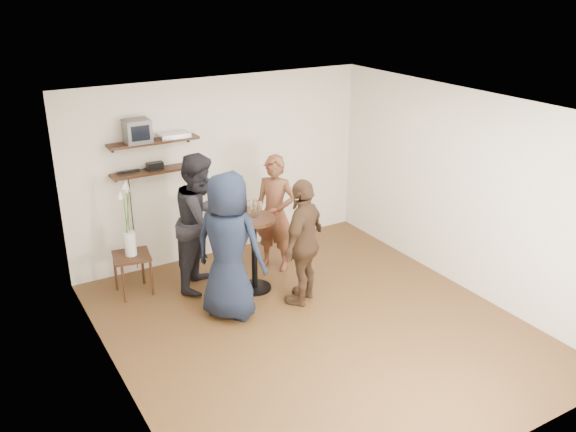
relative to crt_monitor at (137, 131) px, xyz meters
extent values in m
cube|color=#4D3018|center=(1.21, -2.38, -2.04)|extent=(4.50, 5.00, 0.04)
cube|color=white|center=(1.21, -2.38, 0.60)|extent=(4.50, 5.00, 0.04)
cube|color=silver|center=(1.21, 0.15, -0.72)|extent=(4.50, 0.04, 2.60)
cube|color=silver|center=(1.21, -4.89, -0.72)|extent=(4.50, 0.04, 2.60)
cube|color=silver|center=(-1.06, -2.38, -0.72)|extent=(0.04, 5.00, 2.60)
cube|color=silver|center=(3.48, -2.38, -0.72)|extent=(0.04, 5.00, 2.60)
cube|color=black|center=(0.21, 0.00, -0.17)|extent=(1.20, 0.25, 0.04)
cube|color=black|center=(0.21, 0.00, -0.57)|extent=(1.20, 0.25, 0.04)
cube|color=#59595B|center=(0.00, 0.00, 0.00)|extent=(0.32, 0.30, 0.30)
cube|color=silver|center=(0.49, 0.00, -0.12)|extent=(0.40, 0.24, 0.06)
cube|color=black|center=(0.20, 0.00, -0.50)|extent=(0.22, 0.10, 0.10)
cube|color=black|center=(-0.15, 0.05, -0.54)|extent=(0.30, 0.05, 0.03)
cube|color=black|center=(-0.36, -0.48, -1.49)|extent=(0.52, 0.52, 0.04)
cylinder|color=black|center=(-0.54, -0.66, -1.76)|extent=(0.04, 0.04, 0.51)
cylinder|color=black|center=(-0.18, -0.66, -1.76)|extent=(0.04, 0.04, 0.51)
cylinder|color=black|center=(-0.54, -0.30, -1.76)|extent=(0.04, 0.04, 0.51)
cylinder|color=black|center=(-0.18, -0.30, -1.76)|extent=(0.04, 0.04, 0.51)
cylinder|color=silver|center=(-0.36, -0.48, -1.31)|extent=(0.15, 0.15, 0.32)
cylinder|color=#366E1F|center=(-0.38, -0.48, -0.99)|extent=(0.01, 0.07, 0.58)
cone|color=white|center=(-0.42, -0.48, -0.64)|extent=(0.07, 0.09, 0.13)
cylinder|color=#366E1F|center=(-0.35, -0.47, -0.96)|extent=(0.04, 0.06, 0.64)
cone|color=white|center=(-0.32, -0.45, -0.57)|extent=(0.11, 0.13, 0.13)
cylinder|color=#366E1F|center=(-0.36, -0.50, -0.93)|extent=(0.10, 0.09, 0.70)
cone|color=white|center=(-0.36, -0.53, -0.51)|extent=(0.14, 0.13, 0.14)
cylinder|color=black|center=(1.04, -1.19, -1.02)|extent=(0.56, 0.56, 0.04)
cylinder|color=black|center=(1.04, -1.19, -1.51)|extent=(0.08, 0.08, 0.94)
cylinder|color=black|center=(1.04, -1.19, -2.00)|extent=(0.43, 0.43, 0.03)
cylinder|color=silver|center=(0.97, -1.21, -1.00)|extent=(0.06, 0.06, 0.00)
cylinder|color=silver|center=(0.97, -1.21, -0.95)|extent=(0.01, 0.01, 0.08)
cylinder|color=silver|center=(0.97, -1.21, -0.86)|extent=(0.06, 0.06, 0.10)
cylinder|color=#E9AD60|center=(0.97, -1.21, -0.88)|extent=(0.06, 0.06, 0.06)
cylinder|color=silver|center=(1.11, -1.22, -1.00)|extent=(0.06, 0.06, 0.00)
cylinder|color=silver|center=(1.11, -1.22, -0.95)|extent=(0.01, 0.01, 0.09)
cylinder|color=silver|center=(1.11, -1.22, -0.85)|extent=(0.07, 0.07, 0.11)
cylinder|color=#E9AD60|center=(1.11, -1.22, -0.87)|extent=(0.06, 0.06, 0.06)
cylinder|color=silver|center=(1.00, -1.11, -1.00)|extent=(0.06, 0.06, 0.00)
cylinder|color=silver|center=(1.00, -1.11, -0.95)|extent=(0.01, 0.01, 0.09)
cylinder|color=silver|center=(1.00, -1.11, -0.85)|extent=(0.07, 0.07, 0.11)
cylinder|color=#E9AD60|center=(1.00, -1.11, -0.87)|extent=(0.06, 0.06, 0.06)
cylinder|color=silver|center=(1.07, -1.18, -1.00)|extent=(0.06, 0.06, 0.00)
cylinder|color=silver|center=(1.07, -1.18, -0.95)|extent=(0.01, 0.01, 0.10)
cylinder|color=silver|center=(1.07, -1.18, -0.84)|extent=(0.07, 0.07, 0.12)
cylinder|color=#E9AD60|center=(1.07, -1.18, -0.86)|extent=(0.07, 0.07, 0.06)
imported|color=#B1142C|center=(1.59, -0.77, -1.20)|extent=(0.68, 0.71, 1.64)
imported|color=black|center=(0.52, -0.73, -1.11)|extent=(1.10, 1.12, 1.82)
imported|color=black|center=(0.49, -1.62, -1.11)|extent=(1.00, 1.06, 1.82)
imported|color=#412B1B|center=(1.43, -1.77, -1.20)|extent=(1.01, 0.86, 1.63)
camera|label=1|loc=(-2.22, -7.57, 1.88)|focal=38.00mm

